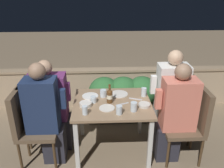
{
  "coord_description": "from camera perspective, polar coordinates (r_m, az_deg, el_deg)",
  "views": [
    {
      "loc": [
        -0.12,
        -2.57,
        2.1
      ],
      "look_at": [
        0.0,
        0.06,
        0.94
      ],
      "focal_mm": 38.0,
      "sensor_mm": 36.0,
      "label": 1
    }
  ],
  "objects": [
    {
      "name": "plate_1",
      "position": [
        3.08,
        -5.25,
        -2.89
      ],
      "size": [
        0.21,
        0.21,
        0.01
      ],
      "color": "white",
      "rests_on": "dining_table"
    },
    {
      "name": "person_purple_stripe",
      "position": [
        3.14,
        -14.34,
        -5.21
      ],
      "size": [
        0.52,
        0.26,
        1.23
      ],
      "color": "#282833",
      "rests_on": "ground_plane"
    },
    {
      "name": "beer_bottle",
      "position": [
        2.87,
        -0.57,
        -2.87
      ],
      "size": [
        0.07,
        0.07,
        0.24
      ],
      "color": "brown",
      "rests_on": "dining_table"
    },
    {
      "name": "plate_2",
      "position": [
        2.79,
        -1.23,
        -5.8
      ],
      "size": [
        0.18,
        0.18,
        0.01
      ],
      "color": "silver",
      "rests_on": "dining_table"
    },
    {
      "name": "chair_right_far",
      "position": [
        3.32,
        16.82,
        -4.91
      ],
      "size": [
        0.47,
        0.46,
        0.96
      ],
      "color": "brown",
      "rests_on": "ground_plane"
    },
    {
      "name": "glass_cup_0",
      "position": [
        2.91,
        -4.48,
        -3.73
      ],
      "size": [
        0.07,
        0.07,
        0.08
      ],
      "color": "silver",
      "rests_on": "dining_table"
    },
    {
      "name": "potted_plant",
      "position": [
        3.95,
        16.34,
        -2.37
      ],
      "size": [
        0.38,
        0.38,
        0.68
      ],
      "color": "brown",
      "rests_on": "ground_plane"
    },
    {
      "name": "fork_1",
      "position": [
        2.88,
        2.48,
        -4.84
      ],
      "size": [
        0.16,
        0.08,
        0.01
      ],
      "color": "silver",
      "rests_on": "dining_table"
    },
    {
      "name": "chair_left_far",
      "position": [
        3.22,
        -17.97,
        -6.0
      ],
      "size": [
        0.47,
        0.46,
        0.96
      ],
      "color": "brown",
      "rests_on": "ground_plane"
    },
    {
      "name": "dining_table",
      "position": [
        2.97,
        0.05,
        -6.08
      ],
      "size": [
        0.95,
        0.82,
        0.72
      ],
      "color": "#937556",
      "rests_on": "ground_plane"
    },
    {
      "name": "fork_0",
      "position": [
        3.01,
        5.72,
        -3.6
      ],
      "size": [
        0.17,
        0.08,
        0.01
      ],
      "color": "silver",
      "rests_on": "dining_table"
    },
    {
      "name": "glass_cup_2",
      "position": [
        2.67,
        -6.53,
        -6.29
      ],
      "size": [
        0.06,
        0.06,
        0.1
      ],
      "color": "silver",
      "rests_on": "dining_table"
    },
    {
      "name": "glass_cup_5",
      "position": [
        3.08,
        7.67,
        -1.94
      ],
      "size": [
        0.07,
        0.07,
        0.11
      ],
      "color": "silver",
      "rests_on": "dining_table"
    },
    {
      "name": "plate_0",
      "position": [
        3.12,
        1.74,
        -2.42
      ],
      "size": [
        0.23,
        0.23,
        0.01
      ],
      "color": "silver",
      "rests_on": "dining_table"
    },
    {
      "name": "ground_plane",
      "position": [
        3.32,
        0.05,
        -15.4
      ],
      "size": [
        16.0,
        16.0,
        0.0
      ],
      "primitive_type": "plane",
      "color": "#847056"
    },
    {
      "name": "glass_cup_1",
      "position": [
        2.72,
        5.27,
        -5.45
      ],
      "size": [
        0.08,
        0.08,
        0.11
      ],
      "color": "silver",
      "rests_on": "dining_table"
    },
    {
      "name": "person_coral_top",
      "position": [
        2.94,
        14.95,
        -6.89
      ],
      "size": [
        0.48,
        0.26,
        1.26
      ],
      "color": "#282833",
      "rests_on": "ground_plane"
    },
    {
      "name": "person_navy_jumper",
      "position": [
        2.91,
        -15.71,
        -7.03
      ],
      "size": [
        0.47,
        0.26,
        1.28
      ],
      "color": "#282833",
      "rests_on": "ground_plane"
    },
    {
      "name": "parapet_wall",
      "position": [
        4.23,
        -0.74,
        -0.64
      ],
      "size": [
        9.0,
        0.18,
        0.68
      ],
      "color": "tan",
      "rests_on": "ground_plane"
    },
    {
      "name": "person_white_polo",
      "position": [
        3.21,
        13.49,
        -3.42
      ],
      "size": [
        0.48,
        0.26,
        1.32
      ],
      "color": "#282833",
      "rests_on": "ground_plane"
    },
    {
      "name": "bowl_1",
      "position": [
        2.85,
        7.78,
        -4.95
      ],
      "size": [
        0.14,
        0.14,
        0.03
      ],
      "color": "beige",
      "rests_on": "dining_table"
    },
    {
      "name": "chair_left_near",
      "position": [
        3.01,
        -19.47,
        -8.41
      ],
      "size": [
        0.47,
        0.46,
        0.96
      ],
      "color": "brown",
      "rests_on": "ground_plane"
    },
    {
      "name": "bowl_0",
      "position": [
        2.84,
        -6.37,
        -4.8
      ],
      "size": [
        0.15,
        0.15,
        0.05
      ],
      "color": "silver",
      "rests_on": "dining_table"
    },
    {
      "name": "glass_cup_4",
      "position": [
        3.04,
        -2.14,
        -2.25
      ],
      "size": [
        0.08,
        0.08,
        0.1
      ],
      "color": "silver",
      "rests_on": "dining_table"
    },
    {
      "name": "chair_right_near",
      "position": [
        3.05,
        18.63,
        -7.85
      ],
      "size": [
        0.47,
        0.46,
        0.96
      ],
      "color": "brown",
      "rests_on": "ground_plane"
    },
    {
      "name": "glass_cup_3",
      "position": [
        2.66,
        1.74,
        -6.25
      ],
      "size": [
        0.07,
        0.07,
        0.1
      ],
      "color": "silver",
      "rests_on": "dining_table"
    },
    {
      "name": "planter_hedge",
      "position": [
        3.78,
        2.68,
        -2.96
      ],
      "size": [
        1.09,
        0.47,
        0.72
      ],
      "color": "brown",
      "rests_on": "ground_plane"
    }
  ]
}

